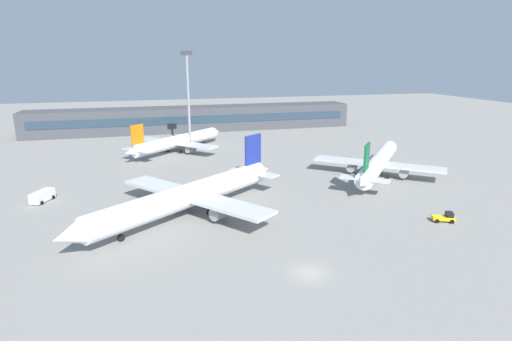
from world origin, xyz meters
The scene contains 8 objects.
ground_plane centered at (0.00, 40.00, 0.00)m, with size 400.00×400.00×0.00m, color gray.
terminal_building centered at (0.00, 113.55, 4.50)m, with size 120.33×12.13×9.00m.
airplane_near centered at (-12.86, 24.60, 3.58)m, with size 40.18×32.14×11.75m.
airplane_mid centered at (33.50, 39.28, 3.22)m, with size 30.67×34.52×10.56m.
airplane_far centered at (-9.49, 78.11, 3.04)m, with size 31.65×29.96×9.97m.
baggage_tug_yellow centered at (28.71, 10.25, 0.80)m, with size 3.90×2.84×1.75m.
service_van_white centered at (-38.98, 39.42, 1.11)m, with size 4.05×5.55×2.08m.
floodlight_tower_west centered at (-5.97, 79.28, 16.43)m, with size 3.20×0.80×28.74m.
Camera 1 is at (-19.43, -44.93, 26.74)m, focal length 29.34 mm.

